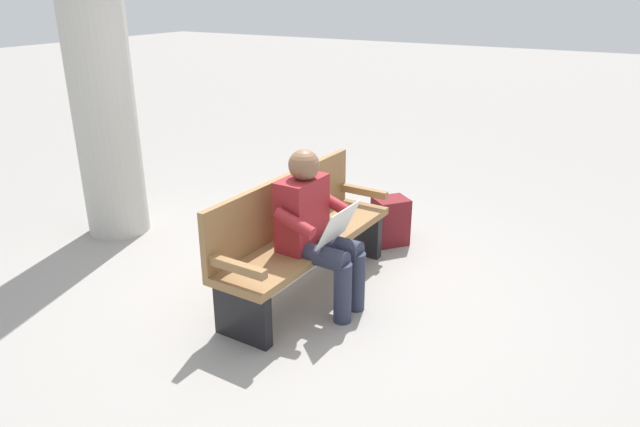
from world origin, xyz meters
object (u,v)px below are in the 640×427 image
at_px(support_pillar, 90,8).
at_px(backpack, 390,221).
at_px(bench_near, 300,234).
at_px(person_seated, 315,227).

bearing_deg(support_pillar, backpack, 113.79).
height_order(backpack, support_pillar, support_pillar).
xyz_separation_m(bench_near, backpack, (-1.14, 0.24, -0.24)).
bearing_deg(person_seated, backpack, -179.22).
height_order(person_seated, support_pillar, support_pillar).
distance_m(bench_near, backpack, 1.19).
distance_m(person_seated, backpack, 1.36).
height_order(bench_near, backpack, bench_near).
height_order(person_seated, backpack, person_seated).
distance_m(backpack, support_pillar, 3.19).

